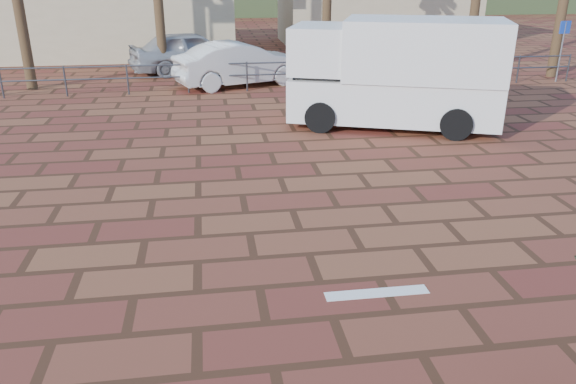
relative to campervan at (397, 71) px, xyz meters
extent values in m
plane|color=brown|center=(-3.58, -6.91, -1.47)|extent=(120.00, 120.00, 0.00)
cube|color=white|center=(-2.88, -8.11, -1.47)|extent=(1.40, 0.22, 0.01)
cylinder|color=#47494F|center=(-11.58, 5.09, -0.97)|extent=(0.06, 0.06, 1.00)
cylinder|color=#47494F|center=(-9.58, 5.09, -0.97)|extent=(0.06, 0.06, 1.00)
cylinder|color=#47494F|center=(-7.58, 5.09, -0.97)|extent=(0.06, 0.06, 1.00)
cylinder|color=#47494F|center=(-5.58, 5.09, -0.97)|extent=(0.06, 0.06, 1.00)
cylinder|color=#47494F|center=(-3.58, 5.09, -0.97)|extent=(0.06, 0.06, 1.00)
cylinder|color=#47494F|center=(-1.58, 5.09, -0.97)|extent=(0.06, 0.06, 1.00)
cylinder|color=#47494F|center=(0.42, 5.09, -0.97)|extent=(0.06, 0.06, 1.00)
cylinder|color=#47494F|center=(2.42, 5.09, -0.97)|extent=(0.06, 0.06, 1.00)
cylinder|color=#47494F|center=(4.42, 5.09, -0.97)|extent=(0.06, 0.06, 1.00)
cylinder|color=#47494F|center=(6.42, 5.09, -0.97)|extent=(0.06, 0.06, 1.00)
cylinder|color=#47494F|center=(8.42, 5.09, -0.97)|extent=(0.06, 0.06, 1.00)
cylinder|color=#47494F|center=(-3.58, 5.09, -0.52)|extent=(24.00, 0.05, 0.05)
cylinder|color=#47494F|center=(-3.58, 5.09, -0.92)|extent=(24.00, 0.05, 0.05)
cube|color=beige|center=(-9.58, 15.09, 0.53)|extent=(12.00, 7.00, 4.00)
cube|color=beige|center=(4.42, 17.09, 0.78)|extent=(10.00, 6.00, 4.50)
cube|color=white|center=(-0.04, 0.01, -0.72)|extent=(5.83, 3.91, 1.10)
cube|color=white|center=(0.62, -0.22, 0.58)|extent=(4.54, 3.53, 1.50)
cube|color=white|center=(-1.83, 0.66, 0.53)|extent=(2.25, 2.61, 1.20)
cube|color=black|center=(-2.44, 0.88, 0.08)|extent=(0.64, 1.62, 0.65)
cylinder|color=black|center=(-2.09, -0.36, -1.07)|extent=(0.85, 0.54, 0.80)
cylinder|color=black|center=(-1.38, 1.62, -1.07)|extent=(0.85, 0.54, 0.80)
cylinder|color=black|center=(1.11, -1.52, -1.07)|extent=(0.85, 0.54, 0.80)
cylinder|color=black|center=(1.82, 0.46, -1.07)|extent=(0.85, 0.54, 0.80)
imported|color=#A7AAAE|center=(-5.52, 9.09, -0.65)|extent=(5.21, 3.33, 1.65)
imported|color=silver|center=(-3.71, 6.09, -0.70)|extent=(4.97, 3.09, 1.55)
cylinder|color=gray|center=(8.01, 5.09, -0.39)|extent=(0.06, 0.06, 2.17)
cube|color=#193FB2|center=(8.01, 5.09, 0.50)|extent=(0.44, 0.11, 0.44)
camera|label=1|loc=(-4.98, -14.29, 2.58)|focal=35.00mm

